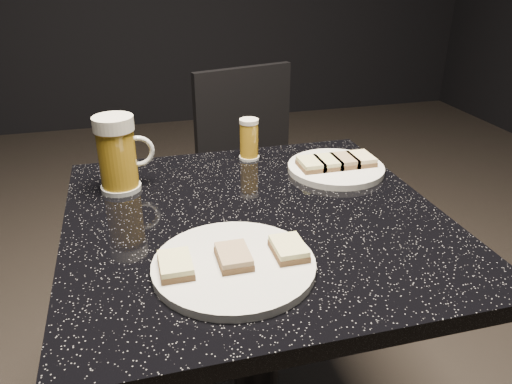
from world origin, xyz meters
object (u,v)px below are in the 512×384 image
at_px(table, 256,317).
at_px(plate_large, 234,265).
at_px(plate_small, 336,168).
at_px(beer_tumbler, 249,139).
at_px(beer_mug, 118,154).
at_px(chair, 258,176).

bearing_deg(table, plate_large, -116.16).
xyz_separation_m(plate_small, table, (-0.23, -0.16, -0.25)).
bearing_deg(beer_tumbler, beer_mug, -161.75).
height_order(plate_small, chair, chair).
height_order(plate_large, beer_tumbler, beer_tumbler).
distance_m(beer_mug, chair, 0.78).
height_order(table, beer_mug, beer_mug).
bearing_deg(chair, beer_mug, -129.23).
bearing_deg(plate_small, chair, 92.51).
distance_m(table, beer_tumbler, 0.41).
relative_size(plate_small, beer_mug, 1.37).
distance_m(plate_large, beer_tumbler, 0.47).
distance_m(plate_large, table, 0.31).
height_order(table, beer_tumbler, beer_tumbler).
distance_m(plate_small, beer_mug, 0.48).
xyz_separation_m(table, chair, (0.20, 0.73, -0.01)).
distance_m(table, chair, 0.76).
distance_m(plate_small, beer_tumbler, 0.22).
bearing_deg(plate_large, table, 63.84).
relative_size(beer_mug, chair, 0.19).
xyz_separation_m(plate_small, chair, (-0.03, 0.57, -0.26)).
relative_size(plate_small, table, 0.29).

